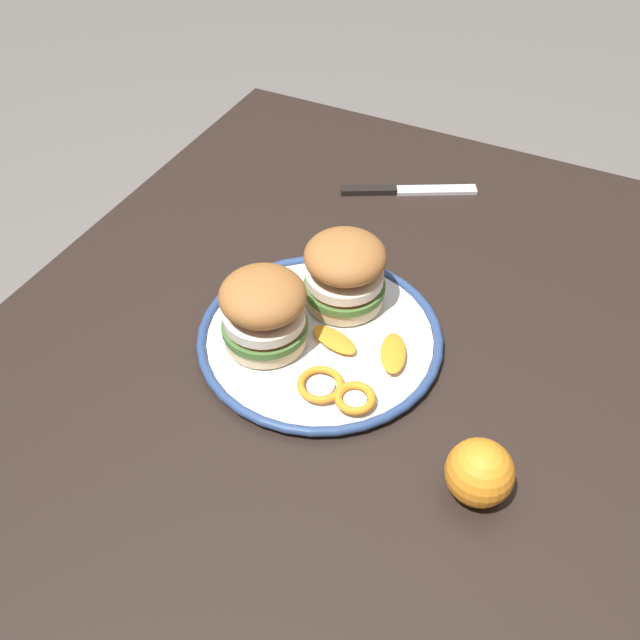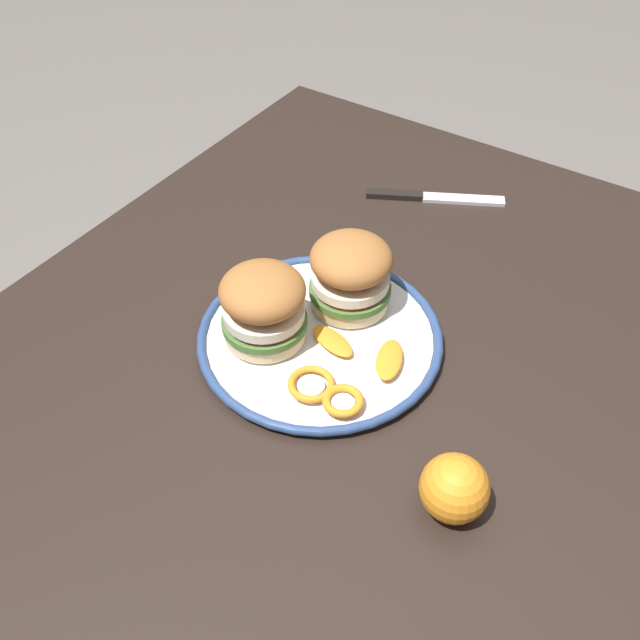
# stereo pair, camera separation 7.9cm
# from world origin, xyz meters

# --- Properties ---
(ground_plane) EXTENTS (8.00, 8.00, 0.00)m
(ground_plane) POSITION_xyz_m (0.00, 0.00, 0.00)
(ground_plane) COLOR slate
(dining_table) EXTENTS (1.24, 0.96, 0.76)m
(dining_table) POSITION_xyz_m (0.00, 0.00, 0.66)
(dining_table) COLOR black
(dining_table) RESTS_ON ground
(dinner_plate) EXTENTS (0.31, 0.31, 0.02)m
(dinner_plate) POSITION_xyz_m (-0.05, -0.06, 0.77)
(dinner_plate) COLOR white
(dinner_plate) RESTS_ON dining_table
(sandwich_half_left) EXTENTS (0.14, 0.14, 0.10)m
(sandwich_half_left) POSITION_xyz_m (-0.01, -0.11, 0.83)
(sandwich_half_left) COLOR beige
(sandwich_half_left) RESTS_ON dinner_plate
(sandwich_half_right) EXTENTS (0.14, 0.14, 0.10)m
(sandwich_half_right) POSITION_xyz_m (-0.12, -0.05, 0.83)
(sandwich_half_right) COLOR beige
(sandwich_half_right) RESTS_ON dinner_plate
(orange_peel_curled) EXTENTS (0.05, 0.05, 0.01)m
(orange_peel_curled) POSITION_xyz_m (0.03, 0.03, 0.79)
(orange_peel_curled) COLOR orange
(orange_peel_curled) RESTS_ON dinner_plate
(orange_peel_strip_long) EXTENTS (0.07, 0.05, 0.01)m
(orange_peel_strip_long) POSITION_xyz_m (-0.06, 0.04, 0.79)
(orange_peel_strip_long) COLOR orange
(orange_peel_strip_long) RESTS_ON dinner_plate
(orange_peel_strip_short) EXTENTS (0.05, 0.07, 0.01)m
(orange_peel_strip_short) POSITION_xyz_m (-0.05, -0.03, 0.79)
(orange_peel_strip_short) COLOR orange
(orange_peel_strip_short) RESTS_ON dinner_plate
(orange_peel_small_curl) EXTENTS (0.06, 0.06, 0.01)m
(orange_peel_small_curl) POSITION_xyz_m (0.03, -0.02, 0.79)
(orange_peel_small_curl) COLOR orange
(orange_peel_small_curl) RESTS_ON dinner_plate
(whole_orange) EXTENTS (0.07, 0.07, 0.07)m
(whole_orange) POSITION_xyz_m (0.07, 0.19, 0.80)
(whole_orange) COLOR orange
(whole_orange) RESTS_ON dining_table
(table_knife) EXTENTS (0.12, 0.20, 0.01)m
(table_knife) POSITION_xyz_m (-0.41, -0.09, 0.77)
(table_knife) COLOR silver
(table_knife) RESTS_ON dining_table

